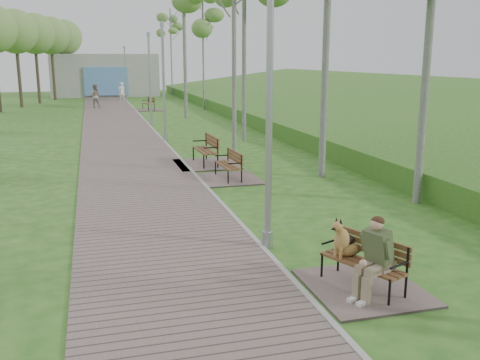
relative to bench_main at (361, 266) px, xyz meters
name	(u,v)px	position (x,y,z in m)	size (l,w,h in m)	color
walkway	(121,137)	(-2.65, 18.18, -0.40)	(3.50, 67.00, 0.04)	#705F5B
kerb	(159,135)	(-0.90, 18.18, -0.39)	(0.10, 67.00, 0.05)	#999993
embankment	(400,131)	(11.10, 16.68, -0.42)	(14.00, 70.00, 1.60)	#5E9235
building_north	(105,75)	(-2.40, 47.65, 1.58)	(10.00, 5.20, 4.00)	#9E9E99
bench_main	(361,266)	(0.00, 0.00, 0.00)	(1.72, 1.91, 1.50)	#705F5B
bench_second	(228,173)	(-0.04, 8.23, -0.22)	(1.75, 1.95, 1.07)	#705F5B
bench_third	(205,158)	(-0.24, 10.66, -0.18)	(2.03, 2.25, 1.25)	#705F5B
bench_far	(149,107)	(0.02, 31.33, -0.21)	(1.83, 2.03, 1.12)	#705F5B
lamp_post_near	(269,115)	(-0.77, 2.28, 2.14)	(0.21, 0.21, 5.47)	#9C9EA4
lamp_post_second	(164,86)	(-0.81, 16.44, 1.97)	(0.20, 0.20, 5.11)	#9C9EA4
lamp_post_third	(150,82)	(-0.74, 22.58, 1.89)	(0.19, 0.19, 4.94)	#9C9EA4
lamp_post_far	(126,75)	(-0.81, 41.56, 1.74)	(0.18, 0.18, 4.62)	#9C9EA4
pedestrian_near	(122,92)	(-1.32, 39.79, 0.39)	(0.59, 0.39, 1.62)	white
pedestrian_far	(95,96)	(-3.58, 34.05, 0.46)	(0.85, 0.66, 1.75)	gray
birch_far_c	(203,16)	(3.89, 30.65, 5.98)	(2.27, 2.27, 8.15)	silver
birch_distant_b	(170,25)	(3.95, 46.22, 6.32)	(2.35, 2.35, 8.58)	silver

